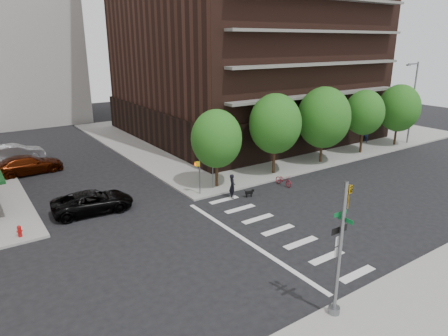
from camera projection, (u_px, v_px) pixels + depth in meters
The scene contains 19 objects.
ground at pixel (239, 243), 23.35m from camera, with size 120.00×120.00×0.00m, color black.
sidewalk_ne at pixel (259, 130), 52.83m from camera, with size 39.00×33.00×0.15m, color gray.
crosswalk at pixel (268, 233), 24.54m from camera, with size 3.85×13.00×0.01m.
tree_a at pixel (216, 139), 30.96m from camera, with size 4.00×4.00×5.90m.
tree_b at pixel (275, 124), 34.03m from camera, with size 4.50×4.50×6.65m.
tree_c at pixel (324, 118), 37.28m from camera, with size 5.00×5.00×6.80m.
tree_d at pixel (364, 113), 40.53m from camera, with size 4.00×4.00×6.20m.
tree_e at pixel (399, 108), 43.78m from camera, with size 4.50×4.50×6.35m.
traffic_signal at pixel (339, 260), 16.38m from camera, with size 0.90×0.75×6.00m.
pedestrian_signal at pixel (202, 171), 30.27m from camera, with size 2.18×0.67×2.60m.
fire_hydrant at pixel (19, 231), 23.68m from camera, with size 0.24×0.24×0.73m.
streetlamp at pixel (412, 98), 44.21m from camera, with size 2.14×0.22×9.00m.
parked_car_black at pixel (93, 202), 27.40m from camera, with size 5.41×2.49×1.50m, color black.
parked_car_maroon at pixel (28, 165), 35.28m from camera, with size 5.85×2.38×1.70m, color #360E02.
parked_car_silver at pixel (16, 153), 38.94m from camera, with size 5.17×1.80×1.70m, color #B9BBC2.
scooter at pixel (284, 180), 32.53m from camera, with size 0.62×1.77×0.93m, color maroon.
dog_walker at pixel (232, 186), 29.80m from camera, with size 0.45×0.68×1.88m, color black.
dog at pixel (249, 192), 30.16m from camera, with size 0.69×0.38×0.58m.
pedestrian_far at pixel (366, 135), 45.75m from camera, with size 0.62×0.79×1.63m, color navy.
Camera 1 is at (-12.53, -16.76, 11.30)m, focal length 32.00 mm.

